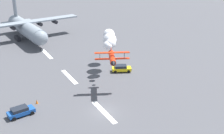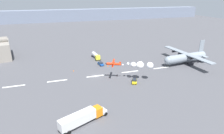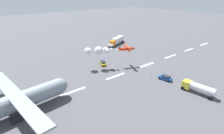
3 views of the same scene
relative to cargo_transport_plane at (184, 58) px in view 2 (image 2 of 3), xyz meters
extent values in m
plane|color=#4C4C51|center=(-45.84, -1.20, -3.48)|extent=(440.00, 440.00, 0.00)
cube|color=white|center=(-78.08, -1.20, -3.47)|extent=(8.00, 0.90, 0.01)
cube|color=white|center=(-61.96, -1.20, -3.47)|extent=(8.00, 0.90, 0.01)
cube|color=white|center=(-45.84, -1.20, -3.47)|extent=(8.00, 0.90, 0.01)
cube|color=white|center=(-29.72, -1.20, -3.47)|extent=(8.00, 0.90, 0.01)
cube|color=white|center=(-13.60, -1.20, -3.47)|extent=(8.00, 0.90, 0.01)
cube|color=slate|center=(-45.84, 183.02, 3.85)|extent=(396.00, 16.00, 14.66)
cylinder|color=gray|center=(1.16, 0.11, -0.18)|extent=(22.34, 6.25, 4.20)
sphere|color=gray|center=(-9.81, -0.93, -0.18)|extent=(3.99, 3.99, 3.99)
cube|color=gray|center=(1.16, 0.11, 1.71)|extent=(6.16, 31.87, 0.40)
cylinder|color=black|center=(-0.05, 8.75, 0.81)|extent=(2.49, 1.32, 1.10)
cylinder|color=black|center=(0.39, 4.02, 0.81)|extent=(2.49, 1.32, 1.10)
cylinder|color=black|center=(1.14, -3.87, 0.81)|extent=(2.49, 1.32, 1.10)
cylinder|color=black|center=(1.58, -8.61, 0.81)|extent=(2.49, 1.32, 1.10)
cube|color=gray|center=(10.38, 0.98, 4.92)|extent=(2.82, 0.56, 6.00)
cube|color=gray|center=(10.38, 0.98, 0.12)|extent=(2.84, 9.15, 0.24)
cube|color=black|center=(2.40, -2.38, -2.88)|extent=(3.28, 1.30, 1.20)
cube|color=black|center=(1.92, 2.79, -2.88)|extent=(3.28, 1.30, 1.20)
cylinder|color=red|center=(-39.31, -6.28, 3.15)|extent=(5.68, 3.31, 1.03)
cube|color=red|center=(-39.49, -6.20, 3.00)|extent=(3.24, 6.13, 0.12)
cube|color=red|center=(-39.49, -6.20, 4.20)|extent=(3.24, 6.13, 0.12)
cylinder|color=black|center=(-40.42, -8.25, 3.60)|extent=(0.08, 0.08, 1.19)
cylinder|color=black|center=(-38.57, -4.15, 3.60)|extent=(0.08, 0.08, 1.19)
cube|color=red|center=(-36.95, -7.35, 3.60)|extent=(0.68, 0.38, 1.10)
cube|color=red|center=(-36.95, -7.35, 3.20)|extent=(1.37, 2.07, 0.08)
cone|color=black|center=(-42.26, -4.96, 3.15)|extent=(1.00, 1.09, 0.88)
sphere|color=white|center=(-35.91, -7.71, 2.92)|extent=(0.70, 0.70, 0.70)
sphere|color=white|center=(-33.96, -8.51, 3.40)|extent=(1.13, 1.13, 1.13)
sphere|color=white|center=(-32.23, -9.08, 3.01)|extent=(1.82, 1.82, 1.82)
sphere|color=white|center=(-32.16, -9.82, 3.26)|extent=(2.18, 2.18, 2.18)
sphere|color=white|center=(-29.76, -10.89, 3.24)|extent=(3.01, 3.01, 3.01)
sphere|color=white|center=(-26.25, -12.56, 3.26)|extent=(2.72, 2.72, 2.72)
cube|color=silver|center=(-50.11, -28.88, -2.38)|extent=(2.47, 2.93, 1.10)
cube|color=orange|center=(-51.95, -29.68, -1.63)|extent=(3.20, 3.25, 2.60)
cube|color=silver|center=(-57.81, -32.24, -1.18)|extent=(10.52, 6.46, 2.80)
cylinder|color=black|center=(-50.43, -27.65, -2.93)|extent=(1.15, 0.76, 1.10)
cylinder|color=black|center=(-61.42, -32.46, -2.93)|extent=(1.15, 0.76, 1.10)
cylinder|color=black|center=(-62.52, -32.94, -2.93)|extent=(1.15, 0.76, 1.10)
cylinder|color=black|center=(-49.43, -29.94, -2.93)|extent=(1.15, 0.76, 1.10)
cylinder|color=black|center=(-60.42, -34.75, -2.93)|extent=(1.15, 0.76, 1.10)
cube|color=yellow|center=(-40.15, 18.76, -1.88)|extent=(2.57, 2.38, 2.20)
cylinder|color=silver|center=(-40.50, 23.17, -1.63)|extent=(2.62, 6.79, 2.10)
cylinder|color=black|center=(-38.91, 18.26, -2.98)|extent=(0.40, 1.02, 1.00)
cylinder|color=black|center=(-39.50, 25.78, -2.98)|extent=(0.40, 1.02, 1.00)
cylinder|color=black|center=(-41.30, 18.07, -2.98)|extent=(0.40, 1.02, 1.00)
cylinder|color=black|center=(-41.89, 25.59, -2.98)|extent=(0.40, 1.02, 1.00)
cube|color=yellow|center=(-32.57, -12.34, -2.83)|extent=(3.35, 4.54, 0.65)
cube|color=#1E232D|center=(-32.48, -12.16, -2.23)|extent=(2.53, 2.96, 0.55)
cylinder|color=black|center=(-32.34, -14.04, -3.16)|extent=(0.46, 0.67, 0.64)
cylinder|color=black|center=(-31.15, -11.37, -3.16)|extent=(0.46, 0.67, 0.64)
cylinder|color=black|center=(-33.98, -13.30, -3.16)|extent=(0.46, 0.67, 0.64)
cylinder|color=black|center=(-32.79, -10.64, -3.16)|extent=(0.46, 0.67, 0.64)
cube|color=#194CA5|center=(-40.41, 11.18, -2.83)|extent=(2.38, 4.51, 0.65)
cube|color=#1E232D|center=(-40.43, 11.38, -2.23)|extent=(2.00, 2.78, 0.55)
cylinder|color=black|center=(-39.31, 9.81, -3.16)|extent=(0.31, 0.66, 0.64)
cylinder|color=black|center=(-39.72, 12.79, -3.16)|extent=(0.31, 0.66, 0.64)
cylinder|color=black|center=(-41.09, 9.56, -3.16)|extent=(0.31, 0.66, 0.64)
cylinder|color=black|center=(-41.51, 12.54, -3.16)|extent=(0.31, 0.66, 0.64)
cone|color=orange|center=(-54.33, 7.17, -3.10)|extent=(0.44, 0.44, 0.75)
cone|color=orange|center=(-37.72, 7.89, -3.10)|extent=(0.44, 0.44, 0.75)
camera|label=1|loc=(-84.09, 17.95, 22.39)|focal=47.38mm
camera|label=2|loc=(-61.61, -74.55, 29.67)|focal=30.26mm
camera|label=3|loc=(6.12, 40.51, 22.88)|focal=28.59mm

